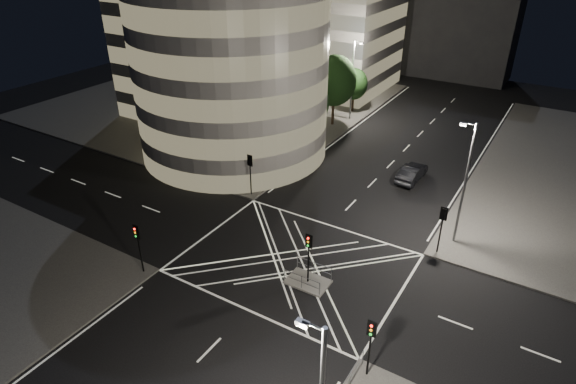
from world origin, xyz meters
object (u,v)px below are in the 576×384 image
Objects in this scene: central_island at (308,282)px; sedan at (412,173)px; traffic_signal_fl at (250,167)px; traffic_signal_island at (309,249)px; traffic_signal_nr at (371,338)px; traffic_signal_nl at (138,240)px; street_lamp_left_near at (275,122)px; street_lamp_left_far at (353,78)px; traffic_signal_fr at (442,221)px; street_lamp_right_far at (465,181)px.

sedan reaches higher than central_island.
sedan is (1.04, 19.14, 0.73)m from central_island.
traffic_signal_fl is 13.62m from traffic_signal_island.
traffic_signal_nr is 8.62m from traffic_signal_island.
traffic_signal_nl is 0.40× the size of street_lamp_left_near.
street_lamp_left_near is at bearing 130.27° from central_island.
traffic_signal_nl and traffic_signal_nr have the same top height.
traffic_signal_island is 33.61m from street_lamp_left_far.
street_lamp_left_near is 14.48m from sedan.
traffic_signal_fl and traffic_signal_nr have the same top height.
street_lamp_left_near is at bearing 164.08° from traffic_signal_fr.
street_lamp_right_far is at bearing 87.70° from traffic_signal_nr.
traffic_signal_nr is at bearing -37.93° from traffic_signal_island.
sedan is (12.47, 5.64, -4.73)m from street_lamp_left_near.
traffic_signal_island is at bearing 88.70° from sedan.
central_island is 18.52m from street_lamp_left_near.
traffic_signal_nr is (6.80, -5.30, 2.84)m from central_island.
central_island is at bearing 0.00° from traffic_signal_island.
traffic_signal_fl is 13.60m from traffic_signal_nl.
traffic_signal_nr is 0.40× the size of street_lamp_left_far.
traffic_signal_nr is at bearing -45.87° from street_lamp_left_near.
traffic_signal_nl is 1.00× the size of traffic_signal_island.
traffic_signal_island is at bearing 0.00° from central_island.
traffic_signal_fl is 22.24m from traffic_signal_nr.
traffic_signal_fr is 13.60m from traffic_signal_nr.
street_lamp_left_far is at bearing 116.36° from traffic_signal_nr.
traffic_signal_nl is 17.60m from traffic_signal_nr.
traffic_signal_fl is 0.82× the size of sedan.
central_island is 13.98m from street_lamp_right_far.
central_island is at bearing -125.30° from street_lamp_right_far.
traffic_signal_island is at bearing 26.14° from traffic_signal_nl.
sedan is (1.04, 19.14, -2.11)m from traffic_signal_island.
street_lamp_left_far is at bearing 90.99° from traffic_signal_nl.
traffic_signal_nl is 24.27m from street_lamp_right_far.
street_lamp_left_far is (-11.44, 31.50, 2.63)m from traffic_signal_island.
traffic_signal_fr is at bearing 37.69° from traffic_signal_nl.
traffic_signal_nl and traffic_signal_fr have the same top height.
traffic_signal_fl and traffic_signal_island have the same top height.
traffic_signal_nr is 1.00× the size of traffic_signal_island.
street_lamp_left_far reaches higher than central_island.
sedan is at bearing 24.32° from street_lamp_left_near.
traffic_signal_island is (-6.80, 5.30, 0.00)m from traffic_signal_nr.
traffic_signal_fl and traffic_signal_nl have the same top height.
traffic_signal_nl is at bearing -153.86° from central_island.
traffic_signal_fl is 1.00× the size of traffic_signal_nl.
street_lamp_right_far reaches higher than traffic_signal_island.
central_island is 12.36m from traffic_signal_nl.
traffic_signal_nl is at bearing -153.86° from traffic_signal_island.
sedan is at bearing 86.90° from traffic_signal_island.
traffic_signal_island reaches higher than central_island.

